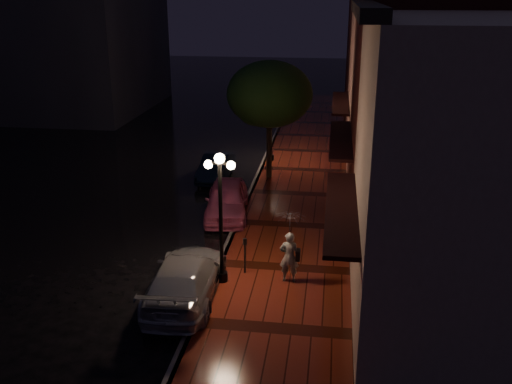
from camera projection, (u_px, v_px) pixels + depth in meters
The scene contains 15 objects.
ground at pixel (237, 225), 23.34m from camera, with size 120.00×120.00×0.00m, color black.
sidewalk at pixel (292, 226), 23.03m from camera, with size 4.50×60.00×0.15m, color #4D1A0D.
curb at pixel (237, 223), 23.32m from camera, with size 0.25×60.00×0.15m, color #595451.
storefront_near at pixel (453, 180), 15.41m from camera, with size 5.00×8.00×8.50m, color gray.
storefront_mid at pixel (419, 86), 22.45m from camera, with size 5.00×8.00×11.00m, color #511914.
storefront_far at pixel (398, 81), 30.25m from camera, with size 5.00×8.00×9.00m, color #8C5951.
storefront_extra at pixel (385, 52), 39.40m from camera, with size 5.00×12.00×10.00m, color #511914.
streetlamp_near at pixel (221, 211), 17.76m from camera, with size 0.96×0.36×4.31m.
streetlamp_far at pixel (271, 117), 30.81m from camera, with size 0.96×0.36×4.31m.
street_tree at pixel (270, 96), 27.42m from camera, with size 4.16×4.16×5.80m.
pink_car at pixel (227, 200), 24.03m from camera, with size 1.73×4.29×1.46m, color #CE557D.
navy_car at pixel (216, 167), 28.80m from camera, with size 1.30×3.73×1.23m, color black.
silver_car at pixel (185, 278), 17.56m from camera, with size 2.01×4.94×1.43m, color #97989E.
woman_with_umbrella at pixel (290, 236), 18.06m from camera, with size 1.00×1.02×2.40m.
parking_meter at pixel (245, 252), 18.87m from camera, with size 0.13×0.11×1.24m.
Camera 1 is at (3.71, -21.21, 9.14)m, focal length 40.00 mm.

